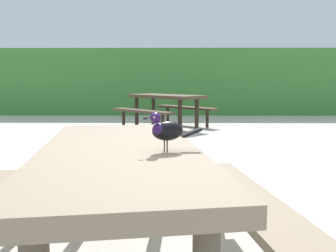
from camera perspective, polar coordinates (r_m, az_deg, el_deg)
The scene contains 4 objects.
hedge_wall at distance 12.08m, azimuth 0.40°, elevation 6.91°, with size 28.00×2.15×2.02m, color #428438.
picnic_table_foreground at distance 1.86m, azimuth -7.46°, elevation -8.92°, with size 1.92×1.94×0.74m.
bird_grackle at distance 1.69m, azimuth -0.38°, elevation -0.56°, with size 0.28×0.14×0.18m.
picnic_table_mid_left at distance 8.23m, azimuth -0.38°, elevation 3.62°, with size 2.40×2.40×0.74m.
Camera 1 is at (0.03, -1.84, 1.07)m, focal length 39.03 mm.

